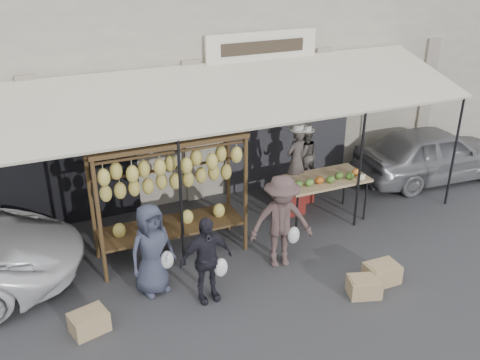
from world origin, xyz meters
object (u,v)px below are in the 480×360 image
at_px(banana_rack, 169,174).
at_px(vendor_left, 296,160).
at_px(crate_far, 89,322).
at_px(vendor_right, 305,155).
at_px(crate_near_a, 364,287).
at_px(crate_near_b, 382,273).
at_px(customer_right, 281,222).
at_px(sedan, 434,153).
at_px(customer_mid, 206,260).
at_px(customer_left, 152,249).
at_px(produce_table, 325,180).

xyz_separation_m(banana_rack, vendor_left, (2.74, 0.56, -0.41)).
bearing_deg(crate_far, vendor_right, 26.27).
xyz_separation_m(crate_near_a, crate_near_b, (0.47, 0.18, 0.01)).
relative_size(banana_rack, vendor_left, 1.95).
height_order(vendor_left, crate_near_a, vendor_left).
height_order(customer_right, sedan, customer_right).
height_order(customer_mid, crate_near_b, customer_mid).
relative_size(banana_rack, crate_near_a, 5.27).
height_order(vendor_right, crate_near_a, vendor_right).
height_order(customer_left, customer_mid, customer_left).
bearing_deg(customer_right, vendor_right, 65.41).
xyz_separation_m(banana_rack, crate_far, (-1.70, -1.45, -1.42)).
height_order(produce_table, sedan, sedan).
relative_size(customer_mid, sedan, 0.39).
height_order(banana_rack, customer_right, banana_rack).
bearing_deg(vendor_left, vendor_right, -155.28).
distance_m(vendor_right, customer_mid, 3.88).
relative_size(customer_left, sedan, 0.41).
xyz_separation_m(customer_left, customer_right, (2.19, -0.13, 0.07)).
height_order(banana_rack, vendor_right, banana_rack).
xyz_separation_m(customer_left, crate_near_a, (3.02, -1.43, -0.62)).
bearing_deg(produce_table, sedan, 11.96).
xyz_separation_m(vendor_left, sedan, (3.73, 0.21, -0.53)).
bearing_deg(sedan, crate_near_b, 132.77).
height_order(banana_rack, crate_near_a, banana_rack).
bearing_deg(vendor_left, crate_far, 6.94).
bearing_deg(crate_near_a, customer_left, 154.69).
relative_size(customer_right, crate_far, 3.27).
bearing_deg(produce_table, customer_right, -144.55).
xyz_separation_m(vendor_right, sedan, (3.30, -0.18, -0.43)).
bearing_deg(customer_right, crate_near_b, -26.97).
height_order(produce_table, crate_near_a, produce_table).
distance_m(vendor_left, crate_near_a, 3.06).
distance_m(banana_rack, crate_near_b, 3.87).
relative_size(crate_near_b, crate_far, 1.05).
distance_m(vendor_left, crate_far, 4.97).
xyz_separation_m(vendor_right, crate_near_a, (-0.74, -3.26, -0.91)).
xyz_separation_m(vendor_left, customer_left, (-3.32, -1.44, -0.40)).
bearing_deg(crate_far, sedan, 15.22).
height_order(vendor_left, customer_mid, vendor_left).
relative_size(vendor_right, customer_mid, 0.79).
distance_m(banana_rack, produce_table, 3.18).
relative_size(vendor_left, crate_near_b, 2.50).
height_order(customer_left, crate_far, customer_left).
distance_m(vendor_left, customer_mid, 3.31).
height_order(vendor_right, sedan, vendor_right).
distance_m(produce_table, sedan, 3.44).
bearing_deg(vendor_left, customer_right, 36.77).
height_order(vendor_left, customer_right, vendor_left).
height_order(produce_table, customer_left, customer_left).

